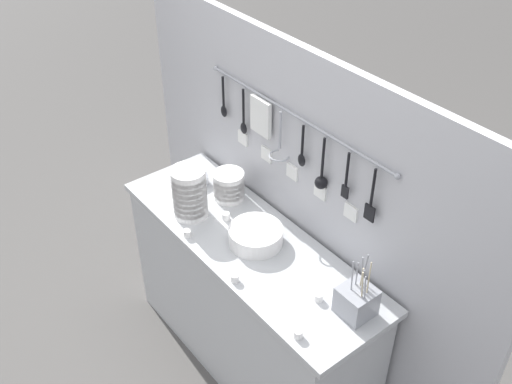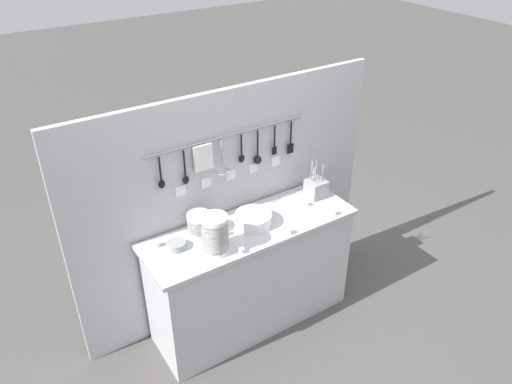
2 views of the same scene
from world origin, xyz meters
TOP-DOWN VIEW (x-y plane):
  - ground_plane at (0.00, 0.00)m, footprint 20.00×20.00m
  - counter at (0.00, 0.00)m, footprint 1.47×0.48m
  - back_wall at (-0.00, 0.28)m, footprint 2.27×0.11m
  - bowl_stack_wide_centre at (-0.32, -0.10)m, footprint 0.16×0.16m
  - bowl_stack_short_front at (-0.32, 0.12)m, footprint 0.15×0.15m
  - plate_stack at (0.03, 0.02)m, footprint 0.25×0.25m
  - steel_mixing_bowl at (-0.51, 0.06)m, footprint 0.12×0.12m
  - cutlery_caddy at (0.60, 0.07)m, footprint 0.13×0.13m
  - cup_beside_plates at (0.56, -0.19)m, footprint 0.04×0.04m
  - cup_mid_row at (-0.19, -0.20)m, footprint 0.04×0.04m
  - cup_by_caddy at (0.17, -0.20)m, footprint 0.04×0.04m
  - cup_edge_far at (-0.19, 0.01)m, footprint 0.04×0.04m
  - cup_front_left at (-0.61, 0.14)m, footprint 0.04×0.04m
  - cup_back_left at (0.47, -0.00)m, footprint 0.04×0.04m

SIDE VIEW (x-z plane):
  - ground_plane at x=0.00m, z-range 0.00..0.00m
  - counter at x=0.00m, z-range 0.00..0.85m
  - back_wall at x=0.00m, z-range 0.00..1.72m
  - cup_beside_plates at x=0.56m, z-range 0.85..0.88m
  - cup_mid_row at x=-0.19m, z-range 0.85..0.88m
  - cup_by_caddy at x=0.17m, z-range 0.85..0.88m
  - cup_edge_far at x=-0.19m, z-range 0.85..0.88m
  - cup_front_left at x=-0.61m, z-range 0.85..0.88m
  - cup_back_left at x=0.47m, z-range 0.85..0.88m
  - steel_mixing_bowl at x=-0.51m, z-range 0.85..0.89m
  - plate_stack at x=0.03m, z-range 0.85..0.93m
  - cutlery_caddy at x=0.60m, z-range 0.77..1.05m
  - bowl_stack_short_front at x=-0.32m, z-range 0.85..0.99m
  - bowl_stack_wide_centre at x=-0.32m, z-range 0.85..1.11m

